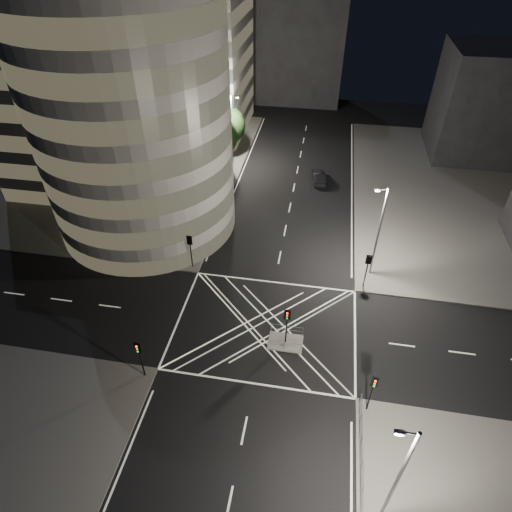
% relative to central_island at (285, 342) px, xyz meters
% --- Properties ---
extents(ground, '(120.00, 120.00, 0.00)m').
position_rel_central_island_xyz_m(ground, '(-2.00, 1.50, -0.07)').
color(ground, black).
rests_on(ground, ground).
extents(sidewalk_far_left, '(42.00, 42.00, 0.15)m').
position_rel_central_island_xyz_m(sidewalk_far_left, '(-31.00, 28.50, 0.00)').
color(sidewalk_far_left, '#575552').
rests_on(sidewalk_far_left, ground).
extents(central_island, '(3.00, 2.00, 0.15)m').
position_rel_central_island_xyz_m(central_island, '(0.00, 0.00, 0.00)').
color(central_island, slate).
rests_on(central_island, ground).
extents(office_tower_curved, '(30.00, 29.00, 27.20)m').
position_rel_central_island_xyz_m(office_tower_curved, '(-22.74, 20.24, 12.58)').
color(office_tower_curved, gray).
rests_on(office_tower_curved, sidewalk_far_left).
extents(office_block_rear, '(24.00, 16.00, 22.00)m').
position_rel_central_island_xyz_m(office_block_rear, '(-24.00, 43.50, 11.07)').
color(office_block_rear, gray).
rests_on(office_block_rear, sidewalk_far_left).
extents(building_right_far, '(14.00, 12.00, 15.00)m').
position_rel_central_island_xyz_m(building_right_far, '(24.00, 41.50, 7.58)').
color(building_right_far, black).
rests_on(building_right_far, sidewalk_far_right).
extents(building_far_end, '(18.00, 8.00, 18.00)m').
position_rel_central_island_xyz_m(building_far_end, '(-6.00, 59.50, 8.93)').
color(building_far_end, black).
rests_on(building_far_end, ground).
extents(tree_a, '(4.89, 4.89, 7.02)m').
position_rel_central_island_xyz_m(tree_a, '(-12.50, 10.50, 4.27)').
color(tree_a, black).
rests_on(tree_a, sidewalk_far_left).
extents(tree_b, '(4.54, 4.54, 6.95)m').
position_rel_central_island_xyz_m(tree_b, '(-12.50, 16.50, 4.40)').
color(tree_b, black).
rests_on(tree_b, sidewalk_far_left).
extents(tree_c, '(3.65, 3.65, 6.45)m').
position_rel_central_island_xyz_m(tree_c, '(-12.50, 22.50, 4.41)').
color(tree_c, black).
rests_on(tree_c, sidewalk_far_left).
extents(tree_d, '(4.94, 4.94, 8.45)m').
position_rel_central_island_xyz_m(tree_d, '(-12.50, 28.50, 5.67)').
color(tree_d, black).
rests_on(tree_d, sidewalk_far_left).
extents(tree_e, '(4.59, 4.59, 7.13)m').
position_rel_central_island_xyz_m(tree_e, '(-12.50, 34.50, 4.56)').
color(tree_e, black).
rests_on(tree_e, sidewalk_far_left).
extents(traffic_signal_fl, '(0.55, 0.22, 4.00)m').
position_rel_central_island_xyz_m(traffic_signal_fl, '(-10.80, 8.30, 2.84)').
color(traffic_signal_fl, black).
rests_on(traffic_signal_fl, sidewalk_far_left).
extents(traffic_signal_nl, '(0.55, 0.22, 4.00)m').
position_rel_central_island_xyz_m(traffic_signal_nl, '(-10.80, -5.30, 2.84)').
color(traffic_signal_nl, black).
rests_on(traffic_signal_nl, sidewalk_near_left).
extents(traffic_signal_fr, '(0.55, 0.22, 4.00)m').
position_rel_central_island_xyz_m(traffic_signal_fr, '(6.80, 8.30, 2.84)').
color(traffic_signal_fr, black).
rests_on(traffic_signal_fr, sidewalk_far_right).
extents(traffic_signal_nr, '(0.55, 0.22, 4.00)m').
position_rel_central_island_xyz_m(traffic_signal_nr, '(6.80, -5.30, 2.84)').
color(traffic_signal_nr, black).
rests_on(traffic_signal_nr, sidewalk_near_right).
extents(traffic_signal_island, '(0.55, 0.22, 4.00)m').
position_rel_central_island_xyz_m(traffic_signal_island, '(0.00, 0.00, 2.84)').
color(traffic_signal_island, black).
rests_on(traffic_signal_island, central_island).
extents(street_lamp_left_near, '(1.25, 0.25, 10.00)m').
position_rel_central_island_xyz_m(street_lamp_left_near, '(-11.44, 13.50, 5.47)').
color(street_lamp_left_near, slate).
rests_on(street_lamp_left_near, sidewalk_far_left).
extents(street_lamp_left_far, '(1.25, 0.25, 10.00)m').
position_rel_central_island_xyz_m(street_lamp_left_far, '(-11.44, 31.50, 5.47)').
color(street_lamp_left_far, slate).
rests_on(street_lamp_left_far, sidewalk_far_left).
extents(street_lamp_right_far, '(1.25, 0.25, 10.00)m').
position_rel_central_island_xyz_m(street_lamp_right_far, '(7.44, 10.50, 5.47)').
color(street_lamp_right_far, slate).
rests_on(street_lamp_right_far, sidewalk_far_right).
extents(street_lamp_right_near, '(1.25, 0.25, 10.00)m').
position_rel_central_island_xyz_m(street_lamp_right_near, '(7.44, -12.50, 5.47)').
color(street_lamp_right_near, slate).
rests_on(street_lamp_right_near, sidewalk_near_right).
extents(railing_near_right, '(0.06, 11.70, 1.10)m').
position_rel_central_island_xyz_m(railing_near_right, '(6.30, -10.65, 0.62)').
color(railing_near_right, slate).
rests_on(railing_near_right, sidewalk_near_right).
extents(railing_island_south, '(2.80, 0.06, 1.10)m').
position_rel_central_island_xyz_m(railing_island_south, '(0.00, -0.90, 0.62)').
color(railing_island_south, slate).
rests_on(railing_island_south, central_island).
extents(railing_island_north, '(2.80, 0.06, 1.10)m').
position_rel_central_island_xyz_m(railing_island_north, '(0.00, 0.90, 0.62)').
color(railing_island_north, slate).
rests_on(railing_island_north, central_island).
extents(sedan, '(2.16, 4.48, 1.41)m').
position_rel_central_island_xyz_m(sedan, '(1.13, 28.69, 0.63)').
color(sedan, black).
rests_on(sedan, ground).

